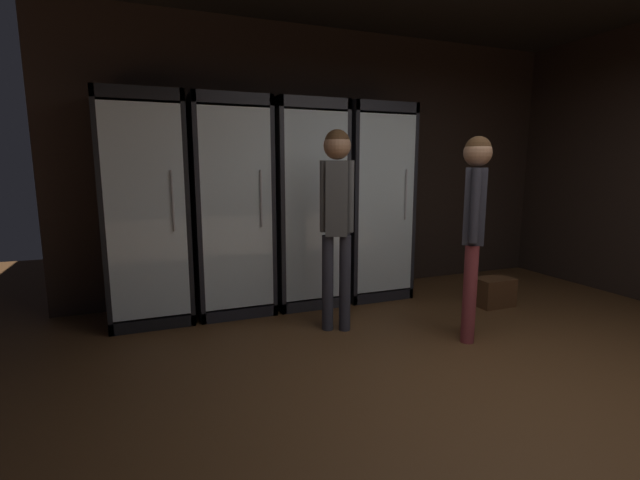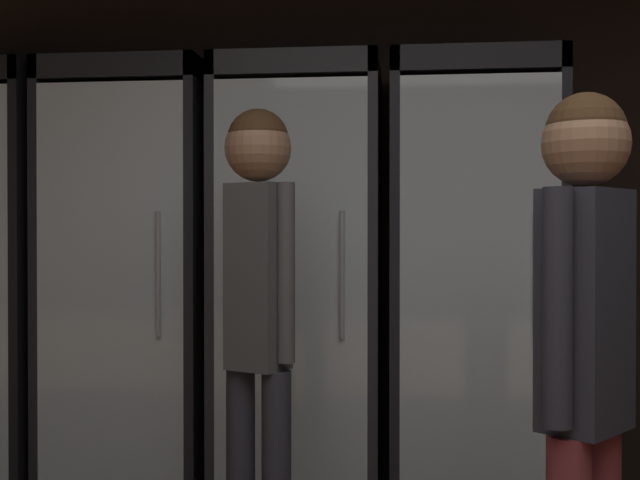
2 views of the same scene
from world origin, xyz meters
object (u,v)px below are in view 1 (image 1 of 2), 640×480
Objects in this scene: shopper_near at (337,204)px; cooler_center at (303,206)px; wine_crate_floor at (494,292)px; cooler_left at (230,209)px; cooler_far_left at (146,212)px; shopper_far at (474,216)px; cooler_right at (369,204)px.

cooler_center is at bearing 88.11° from shopper_near.
cooler_left is at bearing 160.01° from wine_crate_floor.
cooler_far_left reaches higher than shopper_far.
cooler_far_left is 2.22m from cooler_right.
cooler_far_left is 1.00× the size of cooler_right.
shopper_near reaches higher than wine_crate_floor.
cooler_right is 1.19m from shopper_near.
shopper_far is at bearing -42.26° from cooler_left.
shopper_far is (2.36, -1.47, 0.02)m from cooler_far_left.
shopper_near reaches higher than shopper_far.
shopper_far reaches higher than wine_crate_floor.
shopper_far is 4.40× the size of wine_crate_floor.
shopper_far is at bearing -59.09° from cooler_center.
shopper_far is (0.14, -1.47, 0.02)m from cooler_right.
cooler_left is at bearing 179.94° from cooler_center.
shopper_near is at bearing -32.05° from cooler_far_left.
cooler_right is at bearing 0.08° from cooler_left.
wine_crate_floor is at bearing -15.58° from cooler_far_left.
cooler_left is 1.00× the size of cooler_center.
cooler_left reaches higher than wine_crate_floor.
wine_crate_floor is at bearing 36.04° from shopper_far.
cooler_left is 0.74m from cooler_center.
cooler_center is at bearing -0.06° from cooler_left.
cooler_center is at bearing 120.91° from shopper_far.
shopper_near is 1.96m from wine_crate_floor.
cooler_left is (0.74, 0.00, -0.00)m from cooler_far_left.
shopper_far is (1.62, -1.47, 0.02)m from cooler_left.
cooler_center is 0.74m from cooler_right.
cooler_left is at bearing -179.92° from cooler_right.
cooler_far_left is 2.78m from shopper_far.
cooler_left is 1.24× the size of shopper_far.
cooler_center reaches higher than shopper_far.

